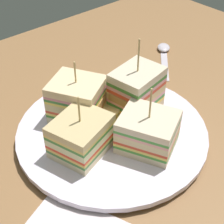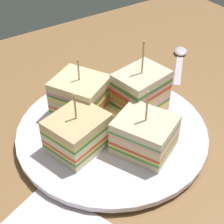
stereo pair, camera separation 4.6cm
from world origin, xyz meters
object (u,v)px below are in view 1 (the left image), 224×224
object	(u,v)px
sandwich_wedge_2	(136,91)
sandwich_wedge_3	(78,100)
sandwich_wedge_0	(81,136)
plate	(112,131)
sandwich_wedge_1	(148,132)
chip_pile	(109,118)
spoon	(164,52)

from	to	relation	value
sandwich_wedge_2	sandwich_wedge_3	xyz separation A→B (cm)	(-7.38, 4.40, -0.41)
sandwich_wedge_3	sandwich_wedge_0	bearing A→B (deg)	-62.68
plate	sandwich_wedge_0	world-z (taller)	sandwich_wedge_0
plate	sandwich_wedge_1	size ratio (longest dim) A/B	2.91
sandwich_wedge_1	chip_pile	xyz separation A→B (cm)	(-0.73, 6.68, -1.47)
sandwich_wedge_2	chip_pile	world-z (taller)	sandwich_wedge_2
sandwich_wedge_1	chip_pile	size ratio (longest dim) A/B	1.18
sandwich_wedge_2	chip_pile	distance (cm)	5.61
sandwich_wedge_0	sandwich_wedge_1	distance (cm)	8.55
sandwich_wedge_2	sandwich_wedge_3	distance (cm)	8.60
plate	sandwich_wedge_3	size ratio (longest dim) A/B	2.89
sandwich_wedge_2	plate	bearing A→B (deg)	0.83
sandwich_wedge_2	sandwich_wedge_3	size ratio (longest dim) A/B	1.25
sandwich_wedge_3	sandwich_wedge_1	bearing A→B (deg)	-13.88
sandwich_wedge_1	sandwich_wedge_2	size ratio (longest dim) A/B	0.79
sandwich_wedge_1	sandwich_wedge_3	distance (cm)	11.36
plate	spoon	world-z (taller)	plate
spoon	sandwich_wedge_0	bearing A→B (deg)	157.59
chip_pile	sandwich_wedge_0	bearing A→B (deg)	-165.09
sandwich_wedge_2	sandwich_wedge_0	bearing A→B (deg)	-1.68
plate	spoon	xyz separation A→B (cm)	(23.28, 10.99, -0.45)
sandwich_wedge_1	chip_pile	distance (cm)	6.88
sandwich_wedge_2	spoon	world-z (taller)	sandwich_wedge_2
sandwich_wedge_1	spoon	bearing A→B (deg)	-78.43
sandwich_wedge_3	chip_pile	size ratio (longest dim) A/B	1.19
sandwich_wedge_0	sandwich_wedge_2	xyz separation A→B (cm)	(11.26, 1.50, 0.89)
sandwich_wedge_3	spoon	distance (cm)	25.98
sandwich_wedge_0	chip_pile	distance (cm)	6.56
plate	spoon	bearing A→B (deg)	25.27
chip_pile	sandwich_wedge_3	bearing A→B (deg)	118.40
sandwich_wedge_3	sandwich_wedge_2	bearing A→B (deg)	29.86
sandwich_wedge_0	sandwich_wedge_3	world-z (taller)	sandwich_wedge_3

